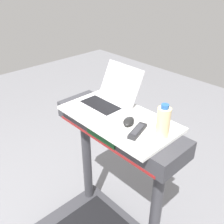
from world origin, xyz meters
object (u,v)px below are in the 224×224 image
computer_mouse (129,121)px  water_bottle (163,122)px  laptop (109,97)px  tv_remote (137,131)px

computer_mouse → water_bottle: size_ratio=0.54×
laptop → computer_mouse: 0.27m
laptop → tv_remote: laptop is taller
water_bottle → tv_remote: size_ratio=1.12×
laptop → water_bottle: 0.46m
water_bottle → tv_remote: (-0.11, -0.07, -0.08)m
laptop → tv_remote: (0.35, -0.11, -0.04)m
computer_mouse → tv_remote: bearing=-44.9°
water_bottle → laptop: bearing=175.2°
laptop → water_bottle: (0.46, -0.04, 0.04)m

